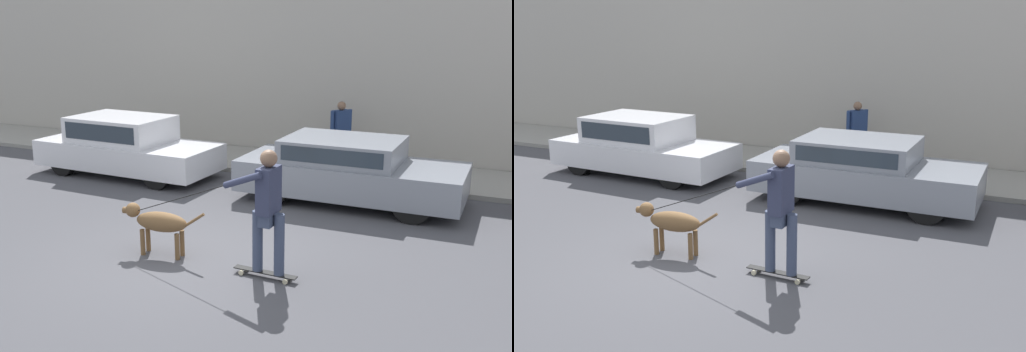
% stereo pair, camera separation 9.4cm
% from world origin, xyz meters
% --- Properties ---
extents(ground_plane, '(36.00, 36.00, 0.00)m').
position_xyz_m(ground_plane, '(0.00, 0.00, 0.00)').
color(ground_plane, '#47474C').
extents(back_wall, '(32.00, 0.30, 4.50)m').
position_xyz_m(back_wall, '(0.00, 7.19, 2.25)').
color(back_wall, '#ADA89E').
rests_on(back_wall, ground_plane).
extents(sidewalk_curb, '(30.00, 2.27, 0.10)m').
position_xyz_m(sidewalk_curb, '(0.00, 5.89, 0.05)').
color(sidewalk_curb, gray).
rests_on(sidewalk_curb, ground_plane).
extents(parked_car_0, '(4.15, 1.82, 1.30)m').
position_xyz_m(parked_car_0, '(-3.81, 3.66, 0.63)').
color(parked_car_0, black).
rests_on(parked_car_0, ground_plane).
extents(parked_car_1, '(4.18, 1.78, 1.22)m').
position_xyz_m(parked_car_1, '(1.29, 3.66, 0.61)').
color(parked_car_1, black).
rests_on(parked_car_1, ground_plane).
extents(dog, '(1.32, 0.36, 0.76)m').
position_xyz_m(dog, '(-0.52, -0.08, 0.51)').
color(dog, brown).
rests_on(dog, ground_plane).
extents(skateboarder, '(2.62, 0.58, 1.77)m').
position_xyz_m(skateboarder, '(1.27, -0.19, 1.02)').
color(skateboarder, beige).
rests_on(skateboarder, ground_plane).
extents(pedestrian_with_bag, '(0.47, 0.61, 1.48)m').
position_xyz_m(pedestrian_with_bag, '(0.43, 6.01, 0.91)').
color(pedestrian_with_bag, brown).
rests_on(pedestrian_with_bag, sidewalk_curb).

